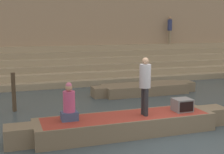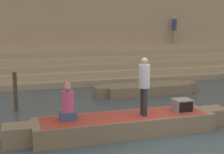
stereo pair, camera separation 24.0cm
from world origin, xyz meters
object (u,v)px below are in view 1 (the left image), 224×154
at_px(person_rowing, 69,105).
at_px(moored_boat_shore, 144,89).
at_px(person_standing, 145,82).
at_px(tv_set, 182,105).
at_px(person_on_steps, 170,28).
at_px(mooring_post, 14,92).
at_px(rowboat_main, 126,124).

distance_m(person_rowing, moored_boat_shore, 6.16).
xyz_separation_m(person_standing, tv_set, (1.21, 0.02, -0.75)).
bearing_deg(tv_set, person_rowing, -179.94).
bearing_deg(person_on_steps, person_rowing, -69.95).
height_order(person_rowing, mooring_post, person_rowing).
bearing_deg(moored_boat_shore, person_on_steps, 49.66).
bearing_deg(person_standing, rowboat_main, -175.97).
relative_size(person_standing, mooring_post, 1.18).
relative_size(rowboat_main, person_rowing, 6.36).
bearing_deg(mooring_post, person_rowing, -68.13).
relative_size(tv_set, mooring_post, 0.38).
bearing_deg(rowboat_main, person_standing, -10.39).
bearing_deg(person_rowing, moored_boat_shore, 43.88).
xyz_separation_m(person_rowing, mooring_post, (-1.31, 3.28, -0.23)).
height_order(person_standing, moored_boat_shore, person_standing).
distance_m(rowboat_main, person_standing, 1.28).
bearing_deg(tv_set, person_on_steps, 66.15).
distance_m(mooring_post, person_on_steps, 12.13).
xyz_separation_m(rowboat_main, tv_set, (1.73, -0.08, 0.42)).
xyz_separation_m(rowboat_main, moored_boat_shore, (2.65, 4.54, -0.04)).
xyz_separation_m(person_standing, mooring_post, (-3.38, 3.48, -0.75)).
bearing_deg(person_rowing, person_on_steps, 47.12).
bearing_deg(tv_set, rowboat_main, -179.44).
xyz_separation_m(rowboat_main, person_standing, (0.51, -0.10, 1.17)).
bearing_deg(mooring_post, tv_set, -36.92).
xyz_separation_m(person_standing, moored_boat_shore, (2.14, 4.65, -1.21)).
bearing_deg(mooring_post, person_standing, -45.79).
xyz_separation_m(person_rowing, moored_boat_shore, (4.21, 4.44, -0.68)).
xyz_separation_m(person_standing, person_rowing, (-2.07, 0.20, -0.52)).
xyz_separation_m(tv_set, moored_boat_shore, (0.93, 4.62, -0.46)).
distance_m(tv_set, person_on_steps, 11.70).
xyz_separation_m(tv_set, mooring_post, (-4.60, 3.45, -0.00)).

